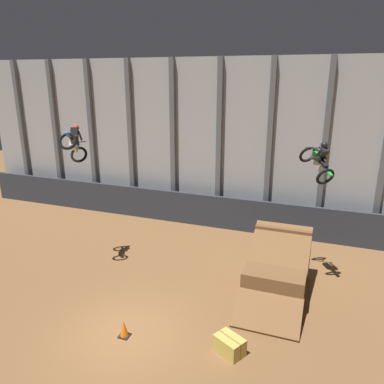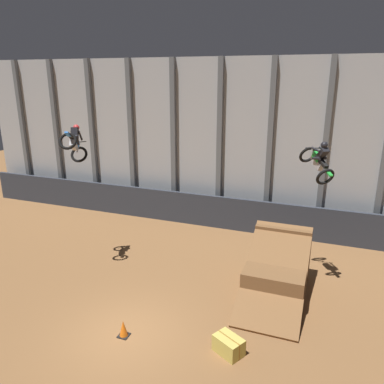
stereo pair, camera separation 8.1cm
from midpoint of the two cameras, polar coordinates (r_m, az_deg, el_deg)
name	(u,v)px [view 2 (the right image)]	position (r m, az deg, el deg)	size (l,w,h in m)	color
ground_plane	(126,334)	(13.58, -9.86, -20.59)	(60.00, 60.00, 0.00)	brown
arena_back_wall	(220,144)	(21.09, 4.44, 7.27)	(32.00, 0.40, 9.27)	#ADB2B7
lower_barrier	(214,212)	(21.24, 3.55, -3.00)	(31.36, 0.20, 1.86)	#2D333D
dirt_ramp	(277,270)	(15.73, 13.04, -11.56)	(2.33, 4.62, 2.38)	brown
rider_bike_left_air	(74,143)	(16.42, -17.38, 7.16)	(1.22, 1.81, 1.67)	black
rider_bike_right_air	(318,161)	(15.15, 18.84, 4.51)	(1.58, 1.79, 1.68)	black
traffic_cone_near_ramp	(123,329)	(13.36, -10.23, -19.82)	(0.36, 0.36, 0.58)	black
hay_bale_trackside	(229,345)	(12.60, 5.79, -22.21)	(1.08, 0.96, 0.57)	#CCB751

